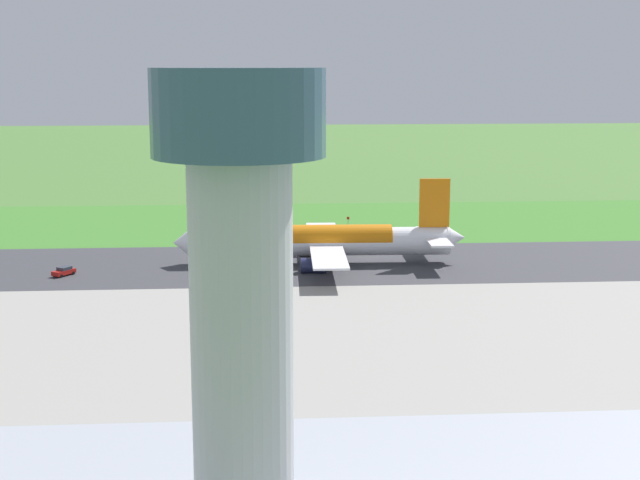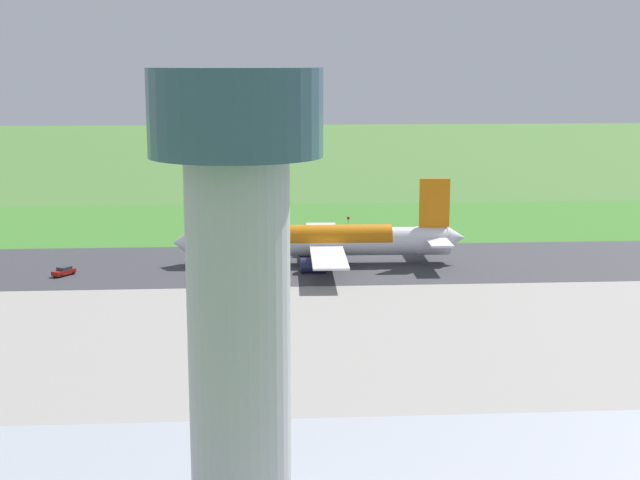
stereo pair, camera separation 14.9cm
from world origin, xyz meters
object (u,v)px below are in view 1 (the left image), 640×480
at_px(airliner_main, 322,241).
at_px(service_car_followme, 64,271).
at_px(traffic_cone_orange, 317,231).
at_px(no_stopping_sign, 348,221).

distance_m(airliner_main, service_car_followme, 46.41).
xyz_separation_m(service_car_followme, traffic_cone_orange, (-47.03, -39.11, -0.57)).
bearing_deg(service_car_followme, no_stopping_sign, -140.13).
distance_m(service_car_followme, no_stopping_sign, 70.99).
bearing_deg(service_car_followme, airliner_main, -171.56).
distance_m(airliner_main, traffic_cone_orange, 32.60).
bearing_deg(traffic_cone_orange, no_stopping_sign, -139.38).
height_order(service_car_followme, traffic_cone_orange, service_car_followme).
height_order(service_car_followme, no_stopping_sign, no_stopping_sign).
bearing_deg(traffic_cone_orange, airliner_main, 87.78).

